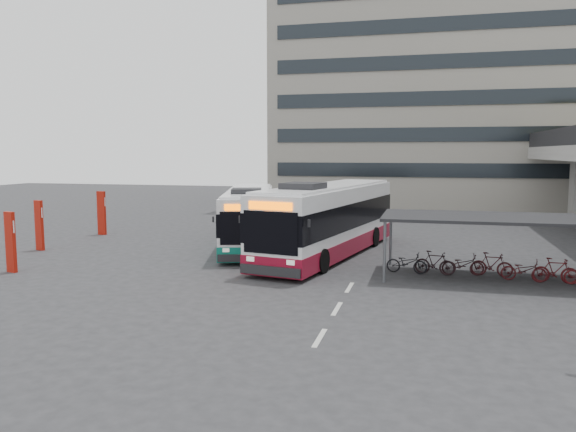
# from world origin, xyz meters

# --- Properties ---
(ground) EXTENTS (120.00, 120.00, 0.00)m
(ground) POSITION_xyz_m (0.00, 0.00, 0.00)
(ground) COLOR #28282B
(ground) RESTS_ON ground
(bike_shelter) EXTENTS (10.00, 4.00, 2.54)m
(bike_shelter) POSITION_xyz_m (8.47, 3.00, 1.30)
(bike_shelter) COLOR #595B60
(bike_shelter) RESTS_ON ground
(office_block) EXTENTS (30.00, 15.00, 25.00)m
(office_block) POSITION_xyz_m (6.00, 36.00, 12.50)
(office_block) COLOR gray
(office_block) RESTS_ON ground
(road_markings) EXTENTS (0.15, 7.60, 0.01)m
(road_markings) POSITION_xyz_m (2.50, -3.00, 0.01)
(road_markings) COLOR beige
(road_markings) RESTS_ON ground
(bus_main) EXTENTS (5.18, 13.04, 3.77)m
(bus_main) POSITION_xyz_m (0.56, 6.45, 1.75)
(bus_main) COLOR white
(bus_main) RESTS_ON ground
(bus_teal) EXTENTS (5.33, 11.51, 3.33)m
(bus_teal) POSITION_xyz_m (-4.14, 8.21, 1.55)
(bus_teal) COLOR white
(bus_teal) RESTS_ON ground
(pedestrian) EXTENTS (0.71, 0.79, 1.81)m
(pedestrian) POSITION_xyz_m (-4.34, 5.20, 0.91)
(pedestrian) COLOR black
(pedestrian) RESTS_ON ground
(sign_totem_south) EXTENTS (0.55, 0.30, 2.60)m
(sign_totem_south) POSITION_xyz_m (-11.90, -0.76, 1.34)
(sign_totem_south) COLOR #A3160A
(sign_totem_south) RESTS_ON ground
(sign_totem_mid) EXTENTS (0.56, 0.32, 2.62)m
(sign_totem_mid) POSITION_xyz_m (-14.36, 4.22, 1.35)
(sign_totem_mid) COLOR #A3160A
(sign_totem_mid) RESTS_ON ground
(sign_totem_north) EXTENTS (0.59, 0.23, 2.71)m
(sign_totem_north) POSITION_xyz_m (-14.36, 10.00, 1.40)
(sign_totem_north) COLOR #A3160A
(sign_totem_north) RESTS_ON ground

